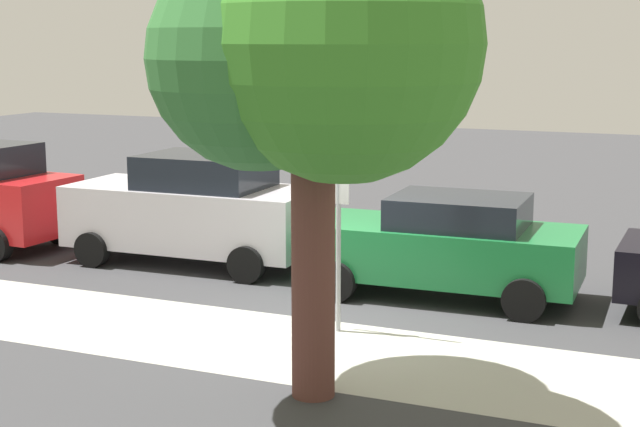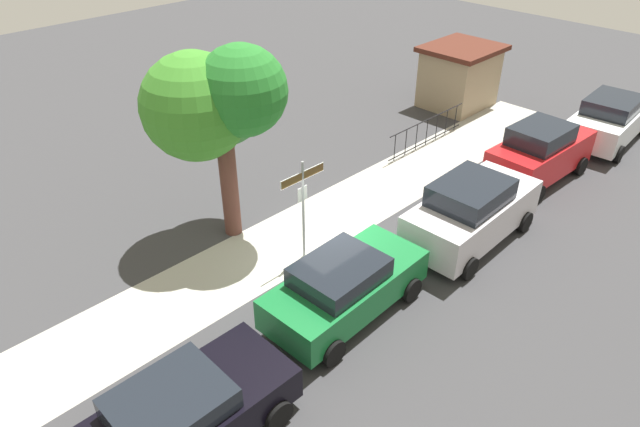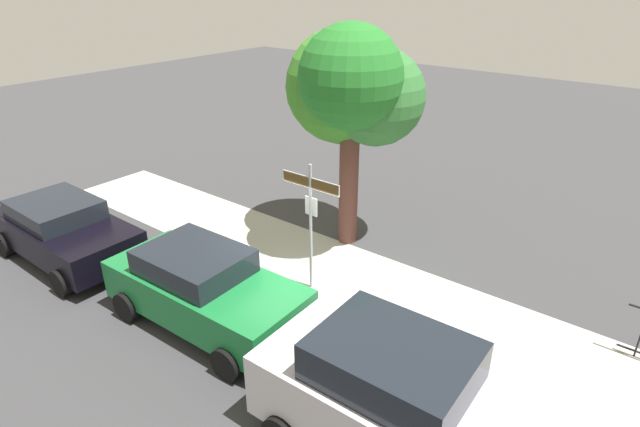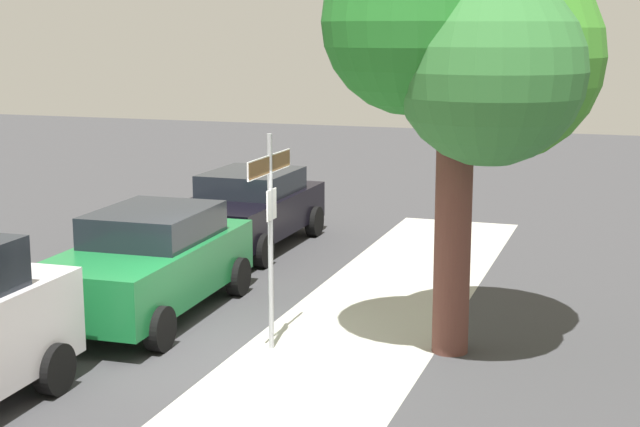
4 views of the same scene
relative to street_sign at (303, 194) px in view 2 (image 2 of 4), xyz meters
The scene contains 11 objects.
ground_plane 2.12m from the street_sign, 46.52° to the right, with size 60.00×60.00×0.00m, color #38383A.
sidewalk_strip 3.27m from the street_sign, 20.68° to the left, with size 24.00×2.60×0.00m, color #A9A79C.
street_sign is the anchor object (origin of this frame).
shade_tree 3.33m from the street_sign, 105.43° to the left, with size 3.58×3.56×5.66m.
car_black 6.42m from the street_sign, 154.17° to the right, with size 4.25×2.12×1.53m.
car_green 2.79m from the street_sign, 110.16° to the right, with size 4.34×2.14×1.63m.
car_silver 4.93m from the street_sign, 35.30° to the right, with size 4.57×2.19×2.01m.
car_red 9.11m from the street_sign, 15.26° to the right, with size 4.30×2.12×2.04m.
car_white 13.87m from the street_sign, 11.85° to the right, with size 4.76×2.36×1.86m.
iron_fence 8.61m from the street_sign, 12.94° to the left, with size 4.52×0.04×1.07m.
utility_shed 13.00m from the street_sign, 15.18° to the left, with size 3.20×2.78×2.64m.
Camera 2 is at (-9.03, -8.98, 9.65)m, focal length 31.81 mm.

